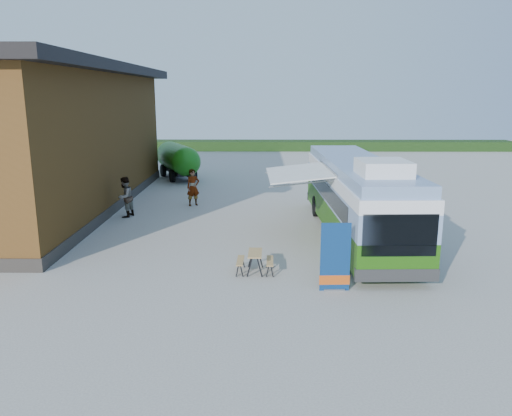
{
  "coord_description": "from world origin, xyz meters",
  "views": [
    {
      "loc": [
        1.0,
        -16.08,
        5.99
      ],
      "look_at": [
        0.8,
        3.85,
        1.4
      ],
      "focal_mm": 35.0,
      "sensor_mm": 36.0,
      "label": 1
    }
  ],
  "objects_px": {
    "picnic_table": "(255,257)",
    "person_a": "(193,187)",
    "person_b": "(125,197)",
    "banner": "(335,263)",
    "slurry_tanker": "(178,159)",
    "bus": "(357,195)"
  },
  "relations": [
    {
      "from": "picnic_table",
      "to": "person_a",
      "type": "height_order",
      "value": "person_a"
    },
    {
      "from": "picnic_table",
      "to": "person_b",
      "type": "xyz_separation_m",
      "value": [
        -6.51,
        7.81,
        0.47
      ]
    },
    {
      "from": "banner",
      "to": "person_a",
      "type": "height_order",
      "value": "banner"
    },
    {
      "from": "person_b",
      "to": "slurry_tanker",
      "type": "height_order",
      "value": "slurry_tanker"
    },
    {
      "from": "person_b",
      "to": "banner",
      "type": "bearing_deg",
      "value": 61.81
    },
    {
      "from": "bus",
      "to": "person_b",
      "type": "relative_size",
      "value": 6.19
    },
    {
      "from": "bus",
      "to": "picnic_table",
      "type": "relative_size",
      "value": 9.79
    },
    {
      "from": "banner",
      "to": "person_b",
      "type": "height_order",
      "value": "banner"
    },
    {
      "from": "person_a",
      "to": "slurry_tanker",
      "type": "relative_size",
      "value": 0.32
    },
    {
      "from": "person_a",
      "to": "person_b",
      "type": "bearing_deg",
      "value": -168.54
    },
    {
      "from": "person_a",
      "to": "banner",
      "type": "bearing_deg",
      "value": -93.13
    },
    {
      "from": "bus",
      "to": "picnic_table",
      "type": "distance_m",
      "value": 6.25
    },
    {
      "from": "banner",
      "to": "person_b",
      "type": "xyz_separation_m",
      "value": [
        -8.99,
        9.42,
        0.11
      ]
    },
    {
      "from": "picnic_table",
      "to": "person_b",
      "type": "relative_size",
      "value": 0.63
    },
    {
      "from": "person_b",
      "to": "slurry_tanker",
      "type": "xyz_separation_m",
      "value": [
        0.73,
        11.53,
        0.42
      ]
    },
    {
      "from": "person_a",
      "to": "slurry_tanker",
      "type": "bearing_deg",
      "value": 74.86
    },
    {
      "from": "picnic_table",
      "to": "person_b",
      "type": "bearing_deg",
      "value": 131.05
    },
    {
      "from": "banner",
      "to": "person_a",
      "type": "distance_m",
      "value": 13.44
    },
    {
      "from": "picnic_table",
      "to": "bus",
      "type": "bearing_deg",
      "value": 47.51
    },
    {
      "from": "person_a",
      "to": "person_b",
      "type": "distance_m",
      "value": 3.99
    },
    {
      "from": "bus",
      "to": "person_a",
      "type": "height_order",
      "value": "bus"
    },
    {
      "from": "person_a",
      "to": "person_b",
      "type": "height_order",
      "value": "person_a"
    }
  ]
}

